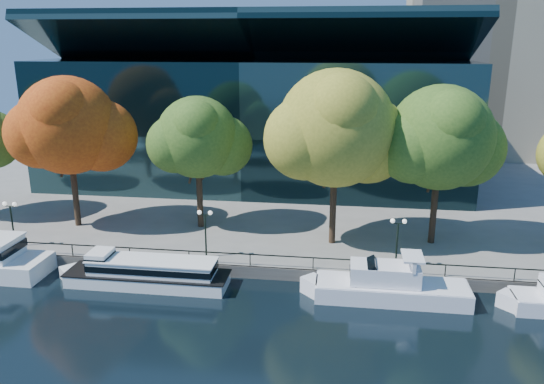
# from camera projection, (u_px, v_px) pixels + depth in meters

# --- Properties ---
(ground) EXTENTS (160.00, 160.00, 0.00)m
(ground) POSITION_uv_depth(u_px,v_px,m) (243.00, 296.00, 39.34)
(ground) COLOR black
(ground) RESTS_ON ground
(promenade) EXTENTS (90.00, 67.08, 1.00)m
(promenade) POSITION_uv_depth(u_px,v_px,m) (292.00, 172.00, 73.81)
(promenade) COLOR slate
(promenade) RESTS_ON ground
(railing) EXTENTS (88.20, 0.08, 0.99)m
(railing) POSITION_uv_depth(u_px,v_px,m) (250.00, 254.00, 41.89)
(railing) COLOR black
(railing) RESTS_ON promenade
(convention_building) EXTENTS (50.00, 24.57, 21.43)m
(convention_building) POSITION_uv_depth(u_px,v_px,m) (258.00, 119.00, 67.74)
(convention_building) COLOR black
(convention_building) RESTS_ON ground
(tour_boat) EXTENTS (13.76, 3.07, 2.61)m
(tour_boat) POSITION_uv_depth(u_px,v_px,m) (143.00, 271.00, 40.79)
(tour_boat) COLOR white
(tour_boat) RESTS_ON ground
(cruiser_near) EXTENTS (12.22, 3.15, 3.54)m
(cruiser_near) POSITION_uv_depth(u_px,v_px,m) (385.00, 285.00, 38.55)
(cruiser_near) COLOR white
(cruiser_near) RESTS_ON ground
(tree_1) EXTENTS (11.31, 9.27, 14.22)m
(tree_1) POSITION_uv_depth(u_px,v_px,m) (70.00, 128.00, 48.60)
(tree_1) COLOR black
(tree_1) RESTS_ON promenade
(tree_2) EXTENTS (9.43, 7.73, 12.44)m
(tree_2) POSITION_uv_depth(u_px,v_px,m) (199.00, 139.00, 48.52)
(tree_2) COLOR black
(tree_2) RESTS_ON promenade
(tree_3) EXTENTS (12.36, 10.14, 15.12)m
(tree_3) POSITION_uv_depth(u_px,v_px,m) (338.00, 131.00, 44.06)
(tree_3) COLOR black
(tree_3) RESTS_ON promenade
(tree_4) EXTENTS (11.08, 9.09, 13.83)m
(tree_4) POSITION_uv_depth(u_px,v_px,m) (442.00, 140.00, 44.30)
(tree_4) COLOR black
(tree_4) RESTS_ON promenade
(lamp_0) EXTENTS (1.26, 0.36, 4.03)m
(lamp_0) POSITION_uv_depth(u_px,v_px,m) (11.00, 214.00, 45.26)
(lamp_0) COLOR black
(lamp_0) RESTS_ON promenade
(lamp_1) EXTENTS (1.26, 0.36, 4.03)m
(lamp_1) POSITION_uv_depth(u_px,v_px,m) (205.00, 223.00, 43.02)
(lamp_1) COLOR black
(lamp_1) RESTS_ON promenade
(lamp_2) EXTENTS (1.26, 0.36, 4.03)m
(lamp_2) POSITION_uv_depth(u_px,v_px,m) (398.00, 232.00, 41.02)
(lamp_2) COLOR black
(lamp_2) RESTS_ON promenade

